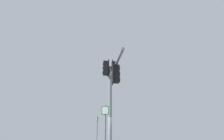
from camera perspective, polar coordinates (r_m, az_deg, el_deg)
signal_mast_assembly at (r=10.15m, az=-0.12°, el=-4.88°), size 3.96×0.97×6.01m
route_sign_primary at (r=8.20m, az=-2.20°, el=-18.97°), size 0.15×0.33×2.83m
route_sign_secondary at (r=14.61m, az=-4.87°, el=-19.44°), size 0.36×0.11×3.02m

